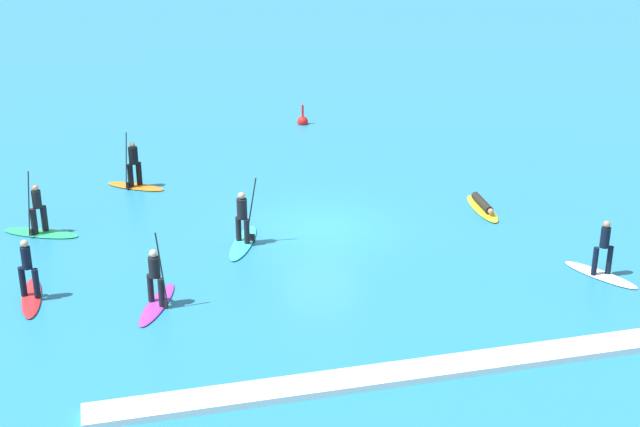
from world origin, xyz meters
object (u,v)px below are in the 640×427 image
Objects in this scene: surfer_on_red_board at (30,284)px; surfer_on_yellow_board at (482,206)px; surfer_on_purple_board at (156,289)px; marker_buoy at (303,121)px; surfer_on_orange_board at (134,174)px; surfer_on_white_board at (602,261)px; surfer_on_green_board at (39,221)px; surfer_on_teal_board at (243,230)px.

surfer_on_red_board is 0.95× the size of surfer_on_yellow_board.
surfer_on_red_board reaches higher than surfer_on_yellow_board.
marker_buoy is at bearing 177.04° from surfer_on_purple_board.
surfer_on_white_board is (13.34, -11.52, -0.06)m from surfer_on_orange_board.
surfer_on_orange_board reaches higher than surfer_on_red_board.
surfer_on_green_board is (0.08, 4.95, -0.03)m from surfer_on_red_board.
surfer_on_purple_board reaches higher than surfer_on_green_board.
surfer_on_purple_board reaches higher than surfer_on_white_board.
surfer_on_orange_board is 17.63m from surfer_on_white_board.
surfer_on_white_board is 0.95× the size of surfer_on_red_board.
surfer_on_purple_board is (0.03, -10.18, -0.02)m from surfer_on_orange_board.
surfer_on_purple_board is at bearing 145.72° from surfer_on_green_board.
surfer_on_white_board is 17.03m from surfer_on_red_board.
surfer_on_white_board is 19.23m from marker_buoy.
surfer_on_white_board reaches higher than marker_buoy.
surfer_on_teal_board is 7.02m from surfer_on_green_board.
surfer_on_orange_board is 0.86× the size of surfer_on_yellow_board.
surfer_on_red_board is 4.95m from surfer_on_green_board.
surfer_on_yellow_board is 13.10m from marker_buoy.
surfer_on_orange_board is at bearing 22.84° from surfer_on_white_board.
surfer_on_red_board is at bearing -126.55° from marker_buoy.
surfer_on_purple_board reaches higher than surfer_on_yellow_board.
surfer_on_teal_board reaches higher than surfer_on_orange_board.
surfer_on_orange_board is 10.18m from surfer_on_purple_board.
surfer_on_teal_board is at bearing 37.19° from surfer_on_white_board.
marker_buoy is at bearing -36.77° from surfer_on_red_board.
surfer_on_green_board is 16.04m from marker_buoy.
surfer_on_teal_board reaches higher than surfer_on_white_board.
surfer_on_orange_board is at bearing 47.97° from surfer_on_teal_board.
surfer_on_teal_board is 14.44m from marker_buoy.
surfer_on_red_board is 2.50× the size of marker_buoy.
surfer_on_orange_board is 7.17m from surfer_on_teal_board.
surfer_on_yellow_board is 2.62× the size of marker_buoy.
surfer_on_green_board reaches higher than surfer_on_red_board.
surfer_on_teal_board is at bearing -79.74° from surfer_on_yellow_board.
surfer_on_white_board is 0.91× the size of surfer_on_yellow_board.
surfer_on_purple_board is (-13.32, 1.34, 0.04)m from surfer_on_white_board.
surfer_on_red_board is at bearing 102.57° from surfer_on_orange_board.
marker_buoy is (11.71, 10.95, -0.31)m from surfer_on_green_board.
surfer_on_teal_board is 11.39m from surfer_on_white_board.
surfer_on_yellow_board is at bearing -73.21° from marker_buoy.
surfer_on_green_board reaches higher than surfer_on_yellow_board.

